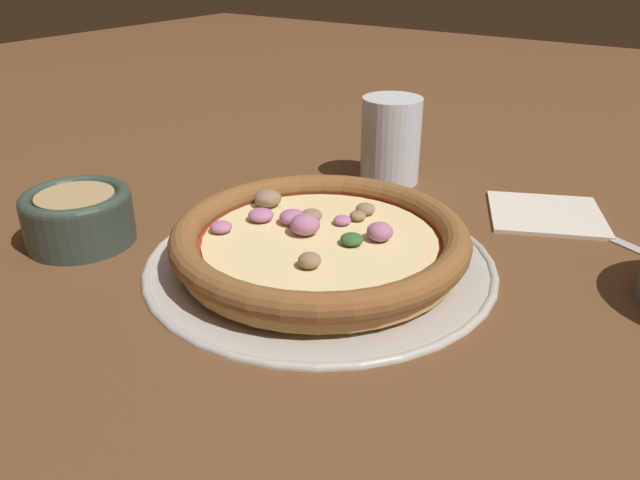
% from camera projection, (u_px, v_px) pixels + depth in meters
% --- Properties ---
extents(ground_plane, '(3.00, 3.00, 0.00)m').
position_uv_depth(ground_plane, '(320.00, 262.00, 0.59)').
color(ground_plane, brown).
extents(pizza_tray, '(0.33, 0.33, 0.01)m').
position_uv_depth(pizza_tray, '(320.00, 260.00, 0.59)').
color(pizza_tray, '#B7B2A8').
rests_on(pizza_tray, ground_plane).
extents(pizza, '(0.28, 0.28, 0.04)m').
position_uv_depth(pizza, '(320.00, 239.00, 0.58)').
color(pizza, tan).
rests_on(pizza, pizza_tray).
extents(bowl_near, '(0.11, 0.11, 0.05)m').
position_uv_depth(bowl_near, '(78.00, 215.00, 0.62)').
color(bowl_near, '#334238').
rests_on(bowl_near, ground_plane).
extents(drinking_cup, '(0.07, 0.07, 0.11)m').
position_uv_depth(drinking_cup, '(391.00, 140.00, 0.77)').
color(drinking_cup, silver).
rests_on(drinking_cup, ground_plane).
extents(napkin, '(0.15, 0.16, 0.01)m').
position_uv_depth(napkin, '(546.00, 212.00, 0.69)').
color(napkin, beige).
rests_on(napkin, ground_plane).
extents(fork, '(0.10, 0.19, 0.00)m').
position_uv_depth(fork, '(572.00, 221.00, 0.68)').
color(fork, '#B7B7BC').
rests_on(fork, ground_plane).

